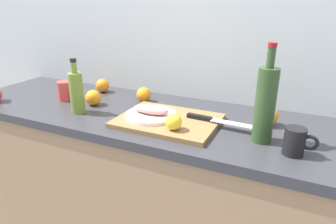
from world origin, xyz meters
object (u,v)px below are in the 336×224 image
at_px(cutting_board, 168,121).
at_px(orange_0, 268,116).
at_px(olive_oil_bottle, 77,91).
at_px(wine_bottle, 265,104).
at_px(lemon_0, 174,122).
at_px(coffee_mug_2, 65,91).
at_px(chef_knife, 211,119).
at_px(fish_fillet, 151,109).
at_px(coffee_mug_0, 295,141).
at_px(white_plate, 151,115).

distance_m(cutting_board, orange_0, 0.42).
height_order(olive_oil_bottle, wine_bottle, wine_bottle).
distance_m(lemon_0, olive_oil_bottle, 0.51).
bearing_deg(cutting_board, lemon_0, -53.95).
height_order(wine_bottle, coffee_mug_2, wine_bottle).
bearing_deg(chef_knife, orange_0, 30.59).
relative_size(coffee_mug_2, orange_0, 1.36).
bearing_deg(olive_oil_bottle, lemon_0, -3.96).
height_order(cutting_board, coffee_mug_2, coffee_mug_2).
xyz_separation_m(cutting_board, coffee_mug_2, (-0.62, 0.05, 0.04)).
xyz_separation_m(cutting_board, fish_fillet, (-0.08, -0.01, 0.04)).
xyz_separation_m(olive_oil_bottle, orange_0, (0.83, 0.22, -0.06)).
xyz_separation_m(olive_oil_bottle, coffee_mug_0, (0.95, -0.01, -0.05)).
relative_size(lemon_0, orange_0, 0.80).
xyz_separation_m(white_plate, chef_knife, (0.25, 0.06, 0.00)).
distance_m(cutting_board, wine_bottle, 0.41).
relative_size(white_plate, fish_fillet, 1.33).
relative_size(chef_knife, lemon_0, 4.47).
xyz_separation_m(cutting_board, coffee_mug_0, (0.51, -0.07, 0.04)).
relative_size(lemon_0, olive_oil_bottle, 0.26).
distance_m(white_plate, fish_fillet, 0.03).
xyz_separation_m(chef_knife, wine_bottle, (0.21, -0.06, 0.12)).
bearing_deg(olive_oil_bottle, white_plate, 7.73).
height_order(chef_knife, olive_oil_bottle, olive_oil_bottle).
xyz_separation_m(wine_bottle, coffee_mug_0, (0.12, -0.06, -0.10)).
bearing_deg(coffee_mug_2, white_plate, -6.76).
relative_size(cutting_board, coffee_mug_2, 3.80).
bearing_deg(fish_fillet, wine_bottle, 0.24).
distance_m(cutting_board, fish_fillet, 0.09).
height_order(chef_knife, orange_0, orange_0).
bearing_deg(lemon_0, white_plate, 150.04).
bearing_deg(lemon_0, coffee_mug_0, 3.22).
relative_size(white_plate, coffee_mug_0, 1.98).
xyz_separation_m(chef_knife, coffee_mug_2, (-0.80, 0.01, 0.02)).
height_order(fish_fillet, coffee_mug_0, coffee_mug_0).
bearing_deg(white_plate, olive_oil_bottle, -172.27).
relative_size(fish_fillet, olive_oil_bottle, 0.65).
xyz_separation_m(lemon_0, olive_oil_bottle, (-0.51, 0.04, 0.05)).
bearing_deg(cutting_board, fish_fillet, -172.26).
distance_m(wine_bottle, coffee_mug_2, 1.02).
bearing_deg(orange_0, cutting_board, -158.19).
height_order(white_plate, orange_0, orange_0).
height_order(lemon_0, orange_0, lemon_0).
bearing_deg(coffee_mug_0, chef_knife, 160.59).
xyz_separation_m(cutting_board, lemon_0, (0.07, -0.09, 0.04)).
height_order(white_plate, olive_oil_bottle, olive_oil_bottle).
bearing_deg(coffee_mug_0, orange_0, 117.09).
xyz_separation_m(fish_fillet, coffee_mug_2, (-0.54, 0.06, -0.00)).
height_order(fish_fillet, lemon_0, lemon_0).
bearing_deg(white_plate, fish_fillet, 0.00).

